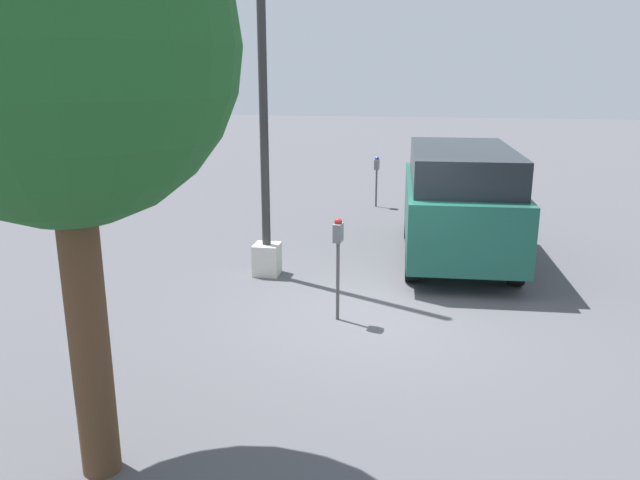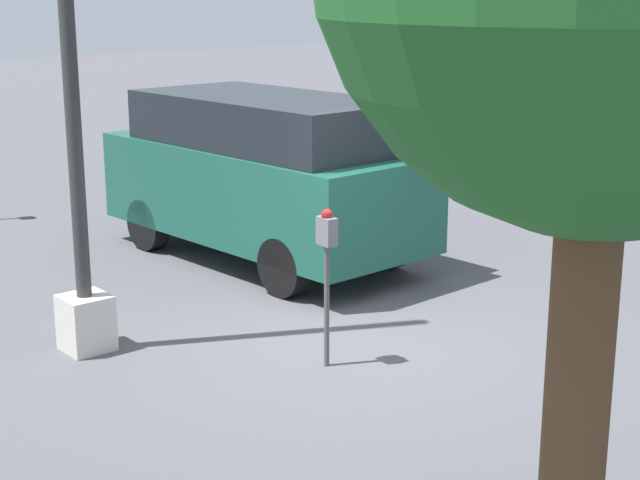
# 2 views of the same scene
# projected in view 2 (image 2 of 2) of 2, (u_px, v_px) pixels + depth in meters

# --- Properties ---
(ground_plane) EXTENTS (80.00, 80.00, 0.00)m
(ground_plane) POSITION_uv_depth(u_px,v_px,m) (353.00, 347.00, 9.64)
(ground_plane) COLOR #4C4C51
(parking_meter_near) EXTENTS (0.21, 0.13, 1.51)m
(parking_meter_near) POSITION_uv_depth(u_px,v_px,m) (327.00, 251.00, 8.90)
(parking_meter_near) COLOR #4C4C4C
(parking_meter_near) RESTS_ON ground
(lamp_post) EXTENTS (0.44, 0.44, 6.99)m
(lamp_post) POSITION_uv_depth(u_px,v_px,m) (73.00, 121.00, 9.02)
(lamp_post) COLOR beige
(lamp_post) RESTS_ON ground
(parked_van) EXTENTS (4.60, 2.14, 2.12)m
(parked_van) POSITION_uv_depth(u_px,v_px,m) (265.00, 172.00, 12.48)
(parked_van) COLOR #195142
(parked_van) RESTS_ON ground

